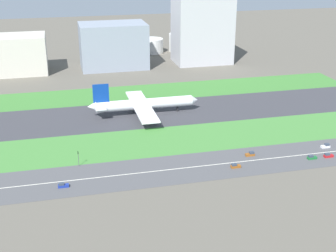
{
  "coord_description": "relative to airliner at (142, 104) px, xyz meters",
  "views": [
    {
      "loc": [
        -55.47,
        -251.05,
        93.24
      ],
      "look_at": [
        -3.29,
        -36.5,
        6.0
      ],
      "focal_mm": 49.73,
      "sensor_mm": 36.0,
      "label": 1
    }
  ],
  "objects": [
    {
      "name": "ground_plane",
      "position": [
        9.91,
        -0.0,
        -6.23
      ],
      "size": [
        800.0,
        800.0,
        0.0
      ],
      "primitive_type": "plane",
      "color": "#5B564C"
    },
    {
      "name": "runway",
      "position": [
        9.91,
        -0.0,
        -6.18
      ],
      "size": [
        280.0,
        46.0,
        0.1
      ],
      "primitive_type": "cube",
      "color": "#38383D",
      "rests_on": "ground_plane"
    },
    {
      "name": "grass_median_north",
      "position": [
        9.91,
        41.0,
        -6.18
      ],
      "size": [
        280.0,
        36.0,
        0.1
      ],
      "primitive_type": "cube",
      "color": "#3D7A33",
      "rests_on": "ground_plane"
    },
    {
      "name": "grass_median_south",
      "position": [
        9.91,
        -41.0,
        -6.18
      ],
      "size": [
        280.0,
        36.0,
        0.1
      ],
      "primitive_type": "cube",
      "color": "#427F38",
      "rests_on": "ground_plane"
    },
    {
      "name": "highway",
      "position": [
        9.91,
        -73.0,
        -6.18
      ],
      "size": [
        280.0,
        28.0,
        0.1
      ],
      "primitive_type": "cube",
      "color": "#4C4C4F",
      "rests_on": "ground_plane"
    },
    {
      "name": "highway_centerline",
      "position": [
        9.91,
        -73.0,
        -6.13
      ],
      "size": [
        266.0,
        0.5,
        0.01
      ],
      "primitive_type": "cube",
      "color": "silver",
      "rests_on": "highway"
    },
    {
      "name": "airliner",
      "position": [
        0.0,
        0.0,
        0.0
      ],
      "size": [
        65.0,
        56.0,
        19.7
      ],
      "color": "white",
      "rests_on": "runway"
    },
    {
      "name": "car_0",
      "position": [
        27.31,
        -78.0,
        -5.31
      ],
      "size": [
        4.4,
        1.8,
        2.0
      ],
      "rotation": [
        0.0,
        0.0,
        3.14
      ],
      "color": "brown",
      "rests_on": "highway"
    },
    {
      "name": "car_2",
      "position": [
        38.77,
        -68.0,
        -5.31
      ],
      "size": [
        4.4,
        1.8,
        2.0
      ],
      "color": "brown",
      "rests_on": "highway"
    },
    {
      "name": "car_5",
      "position": [
        78.27,
        -68.0,
        -5.31
      ],
      "size": [
        4.4,
        1.8,
        2.0
      ],
      "color": "silver",
      "rests_on": "highway"
    },
    {
      "name": "car_4",
      "position": [
        64.88,
        -78.0,
        -5.31
      ],
      "size": [
        4.4,
        1.8,
        2.0
      ],
      "rotation": [
        0.0,
        0.0,
        3.14
      ],
      "color": "#19662D",
      "rests_on": "highway"
    },
    {
      "name": "car_1",
      "position": [
        -47.74,
        -78.0,
        -5.31
      ],
      "size": [
        4.4,
        1.8,
        2.0
      ],
      "rotation": [
        0.0,
        0.0,
        3.14
      ],
      "color": "navy",
      "rests_on": "highway"
    },
    {
      "name": "car_3",
      "position": [
        73.4,
        -78.0,
        -5.31
      ],
      "size": [
        4.4,
        1.8,
        2.0
      ],
      "rotation": [
        0.0,
        0.0,
        3.14
      ],
      "color": "#B2191E",
      "rests_on": "highway"
    },
    {
      "name": "traffic_light",
      "position": [
        -40.15,
        -60.01,
        -1.94
      ],
      "size": [
        0.36,
        0.5,
        7.2
      ],
      "color": "#4C4C51",
      "rests_on": "highway"
    },
    {
      "name": "terminal_building",
      "position": [
        -80.09,
        114.0,
        8.09
      ],
      "size": [
        54.14,
        31.78,
        28.64
      ],
      "primitive_type": "cube",
      "color": "beige",
      "rests_on": "ground_plane"
    },
    {
      "name": "hangar_building",
      "position": [
        -1.3,
        114.0,
        11.22
      ],
      "size": [
        51.86,
        33.79,
        34.9
      ],
      "primitive_type": "cube",
      "color": "gray",
      "rests_on": "ground_plane"
    },
    {
      "name": "office_tower",
      "position": [
        72.06,
        114.0,
        21.52
      ],
      "size": [
        45.42,
        32.23,
        55.5
      ],
      "primitive_type": "cube",
      "color": "#B2B2B7",
      "rests_on": "ground_plane"
    },
    {
      "name": "fuel_tank_west",
      "position": [
        38.71,
        159.0,
        0.1
      ],
      "size": [
        21.16,
        21.16,
        12.67
      ],
      "primitive_type": "cylinder",
      "color": "silver",
      "rests_on": "ground_plane"
    },
    {
      "name": "fuel_tank_centre",
      "position": [
        66.23,
        159.0,
        1.88
      ],
      "size": [
        21.42,
        21.42,
        16.22
      ],
      "primitive_type": "cylinder",
      "color": "silver",
      "rests_on": "ground_plane"
    },
    {
      "name": "fuel_tank_east",
      "position": [
        97.16,
        159.0,
        2.57
      ],
      "size": [
        21.28,
        21.28,
        17.6
      ],
      "primitive_type": "cylinder",
      "color": "silver",
      "rests_on": "ground_plane"
    }
  ]
}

